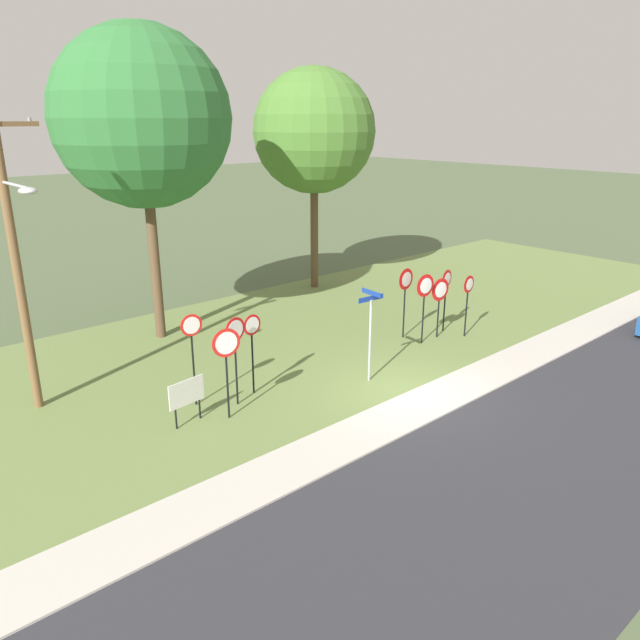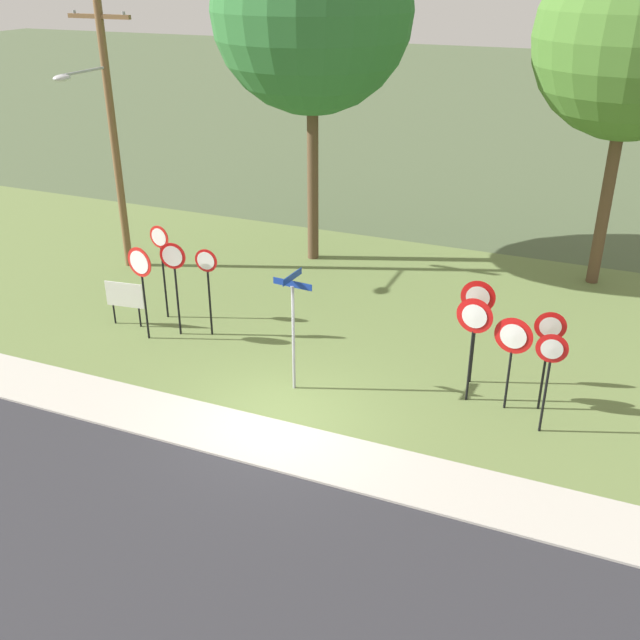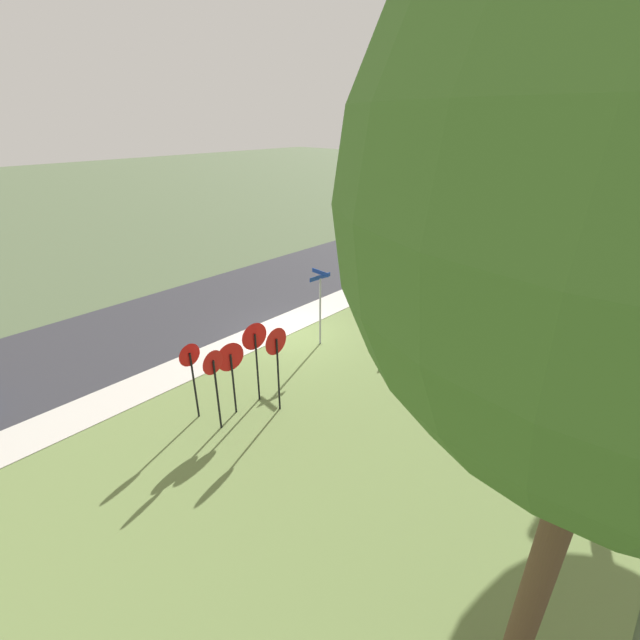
# 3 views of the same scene
# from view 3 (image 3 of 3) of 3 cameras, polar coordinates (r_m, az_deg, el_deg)

# --- Properties ---
(ground_plane) EXTENTS (160.00, 160.00, 0.00)m
(ground_plane) POSITION_cam_3_polar(r_m,az_deg,el_deg) (16.98, -3.92, -2.02)
(ground_plane) COLOR #4C5B3D
(road_asphalt) EXTENTS (44.00, 6.40, 0.01)m
(road_asphalt) POSITION_cam_3_polar(r_m,az_deg,el_deg) (20.43, -13.27, 2.25)
(road_asphalt) COLOR #2D2D33
(road_asphalt) RESTS_ON ground_plane
(sidewalk_strip) EXTENTS (44.00, 1.60, 0.06)m
(sidewalk_strip) POSITION_cam_3_polar(r_m,az_deg,el_deg) (17.50, -5.73, -1.10)
(sidewalk_strip) COLOR #BCB7AD
(sidewalk_strip) RESTS_ON ground_plane
(grass_median) EXTENTS (44.00, 12.00, 0.04)m
(grass_median) POSITION_cam_3_polar(r_m,az_deg,el_deg) (13.83, 13.78, -9.67)
(grass_median) COLOR olive
(grass_median) RESTS_ON ground_plane
(stop_sign_near_left) EXTENTS (0.62, 0.12, 2.69)m
(stop_sign_near_left) POSITION_cam_3_polar(r_m,az_deg,el_deg) (18.09, 15.54, 5.58)
(stop_sign_near_left) COLOR black
(stop_sign_near_left) RESTS_ON grass_median
(stop_sign_near_right) EXTENTS (0.78, 0.15, 2.56)m
(stop_sign_near_right) POSITION_cam_3_polar(r_m,az_deg,el_deg) (18.47, 11.63, 6.29)
(stop_sign_near_right) COLOR black
(stop_sign_near_right) RESTS_ON grass_median
(stop_sign_far_left) EXTENTS (0.69, 0.13, 2.59)m
(stop_sign_far_left) POSITION_cam_3_polar(r_m,az_deg,el_deg) (17.69, 11.98, 5.41)
(stop_sign_far_left) COLOR black
(stop_sign_far_left) RESTS_ON grass_median
(stop_sign_far_center) EXTENTS (0.61, 0.11, 2.42)m
(stop_sign_far_center) POSITION_cam_3_polar(r_m,az_deg,el_deg) (16.96, 11.43, 4.03)
(stop_sign_far_center) COLOR black
(stop_sign_far_center) RESTS_ON grass_median
(yield_sign_near_left) EXTENTS (0.84, 0.13, 2.24)m
(yield_sign_near_left) POSITION_cam_3_polar(r_m,az_deg,el_deg) (12.11, -11.71, -5.45)
(yield_sign_near_left) COLOR black
(yield_sign_near_left) RESTS_ON grass_median
(yield_sign_near_right) EXTENTS (0.67, 0.12, 2.39)m
(yield_sign_near_right) POSITION_cam_3_polar(r_m,az_deg,el_deg) (11.53, -13.80, -6.69)
(yield_sign_near_right) COLOR black
(yield_sign_near_right) RESTS_ON grass_median
(yield_sign_far_left) EXTENTS (0.81, 0.13, 2.53)m
(yield_sign_far_left) POSITION_cam_3_polar(r_m,az_deg,el_deg) (12.41, -8.59, -3.07)
(yield_sign_far_left) COLOR black
(yield_sign_far_left) RESTS_ON grass_median
(yield_sign_far_right) EXTENTS (0.65, 0.11, 2.32)m
(yield_sign_far_right) POSITION_cam_3_polar(r_m,az_deg,el_deg) (12.16, -16.67, -5.60)
(yield_sign_far_right) COLOR black
(yield_sign_far_right) RESTS_ON grass_median
(yield_sign_center) EXTENTS (0.78, 0.11, 2.61)m
(yield_sign_center) POSITION_cam_3_polar(r_m,az_deg,el_deg) (11.89, -5.79, -3.92)
(yield_sign_center) COLOR black
(yield_sign_center) RESTS_ON grass_median
(street_name_post) EXTENTS (0.96, 0.81, 2.88)m
(street_name_post) POSITION_cam_3_polar(r_m,az_deg,el_deg) (15.50, 0.02, 2.48)
(street_name_post) COLOR #9EA0A8
(street_name_post) RESTS_ON grass_median
(utility_pole) EXTENTS (2.10, 2.28, 8.59)m
(utility_pole) POSITION_cam_3_polar(r_m,az_deg,el_deg) (19.56, 28.57, 13.26)
(utility_pole) COLOR brown
(utility_pole) RESTS_ON grass_median
(notice_board) EXTENTS (1.10, 0.17, 1.25)m
(notice_board) POSITION_cam_3_polar(r_m,az_deg,el_deg) (19.42, 14.09, 3.70)
(notice_board) COLOR black
(notice_board) RESTS_ON grass_median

